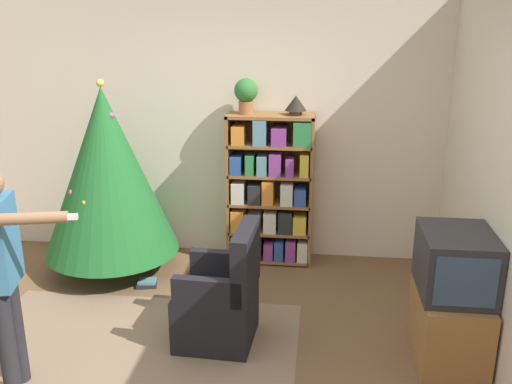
% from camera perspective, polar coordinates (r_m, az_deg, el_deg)
% --- Properties ---
extents(wall_back, '(8.00, 0.10, 2.60)m').
position_cam_1_polar(wall_back, '(5.65, -1.79, 6.51)').
color(wall_back, beige).
rests_on(wall_back, ground_plane).
extents(area_rug, '(2.44, 1.89, 0.01)m').
position_cam_1_polar(area_rug, '(4.35, -13.00, -16.15)').
color(area_rug, '#7F6651').
rests_on(area_rug, ground_plane).
extents(bookshelf, '(0.83, 0.32, 1.47)m').
position_cam_1_polar(bookshelf, '(5.52, 1.47, 0.02)').
color(bookshelf, brown).
rests_on(bookshelf, ground_plane).
extents(tv_stand, '(0.45, 0.72, 0.55)m').
position_cam_1_polar(tv_stand, '(4.34, 18.68, -12.60)').
color(tv_stand, '#996638').
rests_on(tv_stand, ground_plane).
extents(television, '(0.47, 0.60, 0.43)m').
position_cam_1_polar(television, '(4.12, 19.35, -6.70)').
color(television, '#28282D').
rests_on(television, tv_stand).
extents(game_remote, '(0.04, 0.12, 0.02)m').
position_cam_1_polar(game_remote, '(3.99, 17.79, -10.63)').
color(game_remote, white).
rests_on(game_remote, tv_stand).
extents(christmas_tree, '(1.24, 1.24, 1.83)m').
position_cam_1_polar(christmas_tree, '(5.37, -14.64, 1.92)').
color(christmas_tree, '#4C3323').
rests_on(christmas_tree, ground_plane).
extents(armchair, '(0.60, 0.59, 0.92)m').
position_cam_1_polar(armchair, '(4.34, -3.48, -10.86)').
color(armchair, black).
rests_on(armchair, ground_plane).
extents(standing_person, '(0.69, 0.46, 1.51)m').
position_cam_1_polar(standing_person, '(3.88, -24.02, -6.79)').
color(standing_person, '#232328').
rests_on(standing_person, ground_plane).
extents(potted_plant, '(0.22, 0.22, 0.33)m').
position_cam_1_polar(potted_plant, '(5.35, -1.01, 9.83)').
color(potted_plant, '#935B38').
rests_on(potted_plant, bookshelf).
extents(table_lamp, '(0.20, 0.20, 0.18)m').
position_cam_1_polar(table_lamp, '(5.32, 4.00, 8.78)').
color(table_lamp, '#473828').
rests_on(table_lamp, bookshelf).
extents(book_pile_near_tree, '(0.21, 0.19, 0.06)m').
position_cam_1_polar(book_pile_near_tree, '(5.35, -10.85, -8.92)').
color(book_pile_near_tree, '#232328').
rests_on(book_pile_near_tree, ground_plane).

